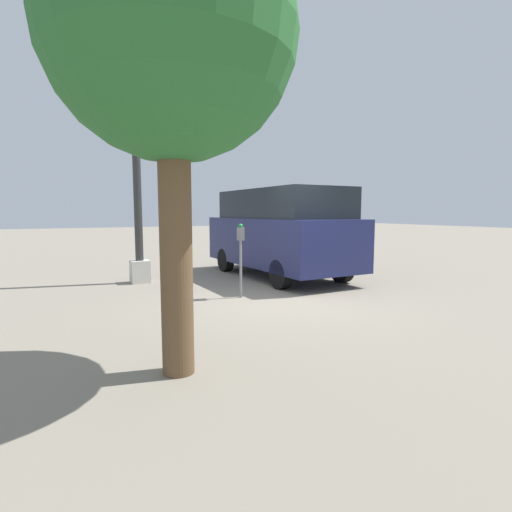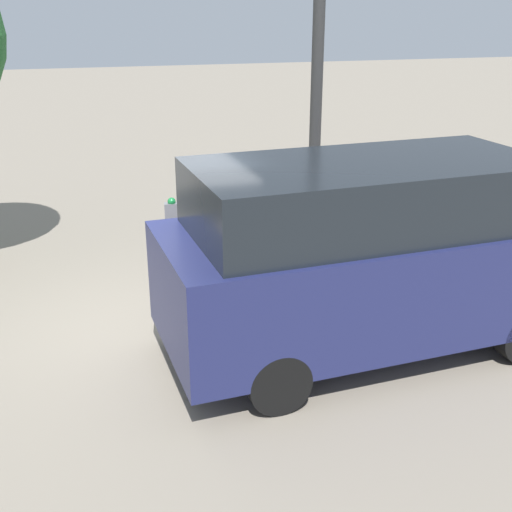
# 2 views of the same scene
# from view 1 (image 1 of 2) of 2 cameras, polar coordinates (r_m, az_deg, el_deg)

# --- Properties ---
(ground_plane) EXTENTS (80.00, 80.00, 0.00)m
(ground_plane) POSITION_cam_1_polar(r_m,az_deg,el_deg) (8.01, 4.04, -6.24)
(ground_plane) COLOR gray
(parking_meter_near) EXTENTS (0.22, 0.14, 1.51)m
(parking_meter_near) POSITION_cam_1_polar(r_m,az_deg,el_deg) (8.03, -2.21, 1.83)
(parking_meter_near) COLOR gray
(parking_meter_near) RESTS_ON ground
(lamp_post) EXTENTS (0.44, 0.44, 6.96)m
(lamp_post) POSITION_cam_1_polar(r_m,az_deg,el_deg) (10.19, -16.67, 11.28)
(lamp_post) COLOR beige
(lamp_post) RESTS_ON ground
(parked_van) EXTENTS (4.99, 2.18, 2.32)m
(parked_van) POSITION_cam_1_polar(r_m,az_deg,el_deg) (10.68, 3.42, 3.62)
(parked_van) COLOR navy
(parked_van) RESTS_ON ground
(street_tree) EXTENTS (2.55, 2.55, 4.79)m
(street_tree) POSITION_cam_1_polar(r_m,az_deg,el_deg) (4.60, -12.00, 28.30)
(street_tree) COLOR brown
(street_tree) RESTS_ON ground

